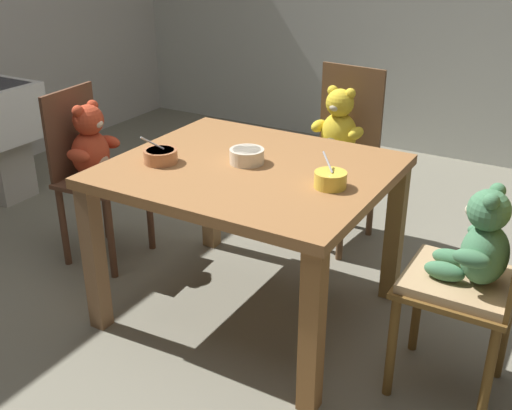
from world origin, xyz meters
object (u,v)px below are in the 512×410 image
teddy_chair_near_left (93,156)px  porridge_bowl_terracotta_near_left (161,156)px  teddy_chair_far_center (337,142)px  teddy_chair_near_right (476,263)px  dining_table (250,189)px  porridge_bowl_cream_center (247,156)px  porridge_bowl_yellow_near_right (330,179)px

teddy_chair_near_left → porridge_bowl_terracotta_near_left: (0.61, -0.21, 0.18)m
teddy_chair_near_left → porridge_bowl_terracotta_near_left: 0.67m
teddy_chair_far_center → teddy_chair_near_right: (0.95, -0.95, -0.00)m
teddy_chair_far_center → porridge_bowl_terracotta_near_left: bearing=-13.7°
dining_table → porridge_bowl_terracotta_near_left: bearing=-155.8°
porridge_bowl_cream_center → porridge_bowl_terracotta_near_left: size_ratio=1.02×
teddy_chair_near_right → porridge_bowl_cream_center: 1.01m
teddy_chair_far_center → porridge_bowl_cream_center: teddy_chair_far_center is taller
dining_table → teddy_chair_near_right: bearing=-3.7°
dining_table → teddy_chair_near_right: teddy_chair_near_right is taller
teddy_chair_near_left → porridge_bowl_cream_center: size_ratio=6.10×
porridge_bowl_terracotta_near_left → teddy_chair_near_left: bearing=161.0°
teddy_chair_near_left → porridge_bowl_yellow_near_right: teddy_chair_near_left is taller
porridge_bowl_yellow_near_right → dining_table: bearing=174.0°
dining_table → porridge_bowl_cream_center: porridge_bowl_cream_center is taller
teddy_chair_near_left → porridge_bowl_cream_center: (0.93, -0.03, 0.18)m
teddy_chair_near_left → porridge_bowl_yellow_near_right: (1.35, -0.10, 0.18)m
dining_table → teddy_chair_near_right: 0.97m
dining_table → teddy_chair_near_right: (0.96, -0.06, -0.05)m
dining_table → porridge_bowl_yellow_near_right: bearing=-6.0°
dining_table → teddy_chair_near_left: 0.97m
dining_table → porridge_bowl_terracotta_near_left: (-0.35, -0.16, 0.13)m
teddy_chair_far_center → teddy_chair_near_right: size_ratio=0.99×
teddy_chair_near_left → dining_table: bearing=-7.8°
teddy_chair_far_center → porridge_bowl_terracotta_near_left: teddy_chair_far_center is taller
porridge_bowl_terracotta_near_left → porridge_bowl_yellow_near_right: porridge_bowl_terracotta_near_left is taller
teddy_chair_far_center → porridge_bowl_cream_center: bearing=2.5°
teddy_chair_near_left → teddy_chair_far_center: 1.29m
teddy_chair_far_center → porridge_bowl_cream_center: (-0.05, -0.87, 0.19)m
teddy_chair_near_right → porridge_bowl_yellow_near_right: teddy_chair_near_right is taller
teddy_chair_near_left → teddy_chair_far_center: teddy_chair_far_center is taller
teddy_chair_far_center → porridge_bowl_yellow_near_right: teddy_chair_far_center is taller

